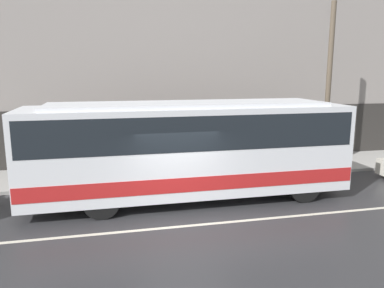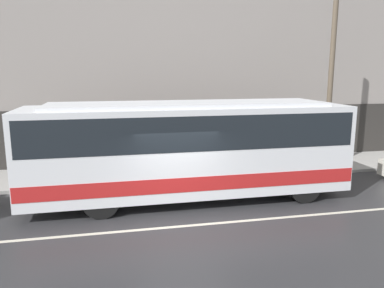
{
  "view_description": "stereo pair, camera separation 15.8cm",
  "coord_description": "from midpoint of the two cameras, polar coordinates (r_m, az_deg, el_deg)",
  "views": [
    {
      "loc": [
        -1.98,
        -9.6,
        4.24
      ],
      "look_at": [
        0.72,
        2.23,
        1.89
      ],
      "focal_mm": 35.0,
      "sensor_mm": 36.0,
      "label": 1
    },
    {
      "loc": [
        -1.83,
        -9.63,
        4.24
      ],
      "look_at": [
        0.72,
        2.23,
        1.89
      ],
      "focal_mm": 35.0,
      "sensor_mm": 36.0,
      "label": 2
    }
  ],
  "objects": [
    {
      "name": "sidewalk",
      "position": [
        15.88,
        -5.52,
        -4.32
      ],
      "size": [
        60.0,
        3.17,
        0.13
      ],
      "color": "#A09E99",
      "rests_on": "ground_plane"
    },
    {
      "name": "lane_stripe",
      "position": [
        10.68,
        -1.54,
        -12.4
      ],
      "size": [
        54.0,
        0.14,
        0.01
      ],
      "color": "beige",
      "rests_on": "ground_plane"
    },
    {
      "name": "transit_bus",
      "position": [
        12.34,
        -0.87,
        -0.25
      ],
      "size": [
        10.51,
        2.62,
        3.26
      ],
      "color": "silver",
      "rests_on": "ground_plane"
    },
    {
      "name": "pedestrian_waiting",
      "position": [
        16.42,
        -4.07,
        -0.97
      ],
      "size": [
        0.36,
        0.36,
        1.56
      ],
      "color": "#333338",
      "rests_on": "sidewalk"
    },
    {
      "name": "building_facade",
      "position": [
        17.05,
        -6.61,
        13.65
      ],
      "size": [
        60.0,
        0.35,
        10.48
      ],
      "color": "gray",
      "rests_on": "ground_plane"
    },
    {
      "name": "utility_pole_near",
      "position": [
        16.93,
        19.81,
        8.16
      ],
      "size": [
        0.22,
        0.22,
        6.93
      ],
      "color": "brown",
      "rests_on": "sidewalk"
    },
    {
      "name": "ground_plane",
      "position": [
        10.68,
        -1.54,
        -12.42
      ],
      "size": [
        60.0,
        60.0,
        0.0
      ],
      "primitive_type": "plane",
      "color": "#2D2D30"
    }
  ]
}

